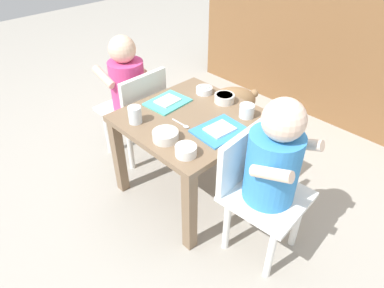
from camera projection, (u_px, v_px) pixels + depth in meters
ground_plane at (192, 188)px, 1.71m from camera, size 7.00×7.00×0.00m
kitchen_cabinet_back at (336, 32)px, 2.11m from camera, size 1.80×0.39×1.00m
dining_table at (192, 131)px, 1.51m from camera, size 0.54×0.55×0.42m
seated_child_left at (129, 86)px, 1.70m from camera, size 0.29×0.29×0.67m
seated_child_right at (270, 165)px, 1.18m from camera, size 0.30×0.30×0.70m
dog at (226, 103)px, 2.01m from camera, size 0.31×0.41×0.31m
food_tray_left at (168, 102)px, 1.55m from camera, size 0.16×0.19×0.02m
food_tray_right at (220, 130)px, 1.37m from camera, size 0.17×0.21×0.02m
water_cup_left at (135, 116)px, 1.41m from camera, size 0.06×0.06×0.07m
water_cup_right at (247, 111)px, 1.45m from camera, size 0.06×0.06×0.06m
cereal_bowl_right_side at (204, 90)px, 1.62m from camera, size 0.08×0.08×0.03m
veggie_bowl_near at (165, 135)px, 1.31m from camera, size 0.10×0.10×0.04m
cereal_bowl_left_side at (186, 150)px, 1.24m from camera, size 0.08×0.08×0.04m
veggie_bowl_far at (224, 98)px, 1.55m from camera, size 0.09×0.09×0.04m
spoon_by_left_tray at (182, 124)px, 1.41m from camera, size 0.10×0.02×0.01m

